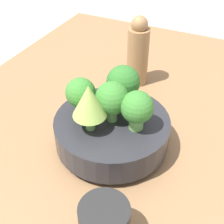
# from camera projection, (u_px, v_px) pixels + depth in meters

# --- Properties ---
(ground_plane) EXTENTS (6.00, 6.00, 0.00)m
(ground_plane) POSITION_uv_depth(u_px,v_px,m) (104.00, 141.00, 0.72)
(ground_plane) COLOR #ADA89E
(table) EXTENTS (1.19, 0.82, 0.03)m
(table) POSITION_uv_depth(u_px,v_px,m) (104.00, 136.00, 0.71)
(table) COLOR olive
(table) RESTS_ON ground_plane
(bowl) EXTENTS (0.24, 0.24, 0.07)m
(bowl) POSITION_uv_depth(u_px,v_px,m) (112.00, 131.00, 0.64)
(bowl) COLOR #28282D
(bowl) RESTS_ON table
(romanesco_piece_near) EXTENTS (0.06, 0.06, 0.10)m
(romanesco_piece_near) POSITION_uv_depth(u_px,v_px,m) (89.00, 102.00, 0.56)
(romanesco_piece_near) COLOR #609347
(romanesco_piece_near) RESTS_ON bowl
(broccoli_floret_left) EXTENTS (0.07, 0.07, 0.09)m
(broccoli_floret_left) POSITION_uv_depth(u_px,v_px,m) (123.00, 83.00, 0.63)
(broccoli_floret_left) COLOR #7AB256
(broccoli_floret_left) RESTS_ON bowl
(broccoli_floret_front) EXTENTS (0.06, 0.06, 0.08)m
(broccoli_floret_front) POSITION_uv_depth(u_px,v_px,m) (81.00, 93.00, 0.61)
(broccoli_floret_front) COLOR #7AB256
(broccoli_floret_front) RESTS_ON bowl
(broccoli_floret_center) EXTENTS (0.06, 0.06, 0.09)m
(broccoli_floret_center) POSITION_uv_depth(u_px,v_px,m) (112.00, 99.00, 0.59)
(broccoli_floret_center) COLOR #609347
(broccoli_floret_center) RESTS_ON bowl
(broccoli_floret_back) EXTENTS (0.06, 0.06, 0.08)m
(broccoli_floret_back) POSITION_uv_depth(u_px,v_px,m) (137.00, 108.00, 0.58)
(broccoli_floret_back) COLOR #6BA34C
(broccoli_floret_back) RESTS_ON bowl
(cup) EXTENTS (0.08, 0.08, 0.08)m
(cup) POSITION_uv_depth(u_px,v_px,m) (104.00, 224.00, 0.48)
(cup) COLOR black
(cup) RESTS_ON table
(pepper_mill) EXTENTS (0.06, 0.06, 0.19)m
(pepper_mill) POSITION_uv_depth(u_px,v_px,m) (138.00, 53.00, 0.81)
(pepper_mill) COLOR #997047
(pepper_mill) RESTS_ON table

